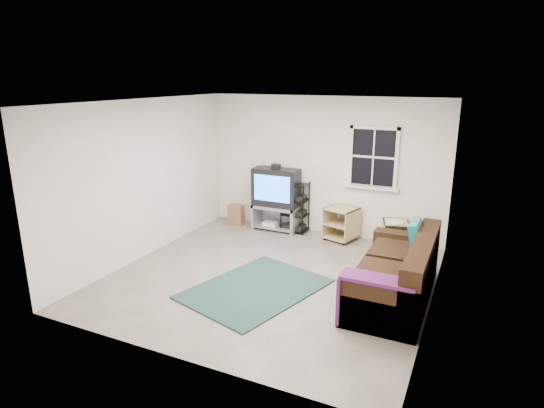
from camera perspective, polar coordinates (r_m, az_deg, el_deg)
The scene contains 8 objects.
room at distance 8.33m, azimuth 12.57°, elevation 5.26°, with size 4.60×4.62×4.60m.
tv_unit at distance 8.85m, azimuth 0.52°, elevation 1.26°, with size 0.90×0.45×1.32m.
av_rack at distance 8.82m, azimuth 2.90°, elevation -0.78°, with size 0.49×0.36×0.99m.
side_table_left at distance 8.52m, azimuth 8.83°, elevation -2.29°, with size 0.64×0.64×0.61m.
side_table_right at distance 8.36m, azimuth 15.17°, elevation -3.38°, with size 0.53×0.53×0.50m.
sofa at distance 6.42m, azimuth 15.37°, elevation -8.70°, with size 0.94×2.13×0.97m.
shag_rug at distance 6.61m, azimuth -2.08°, elevation -10.58°, with size 1.42×1.95×0.02m, color black.
paper_bag at distance 9.30m, azimuth -4.53°, elevation -1.36°, with size 0.29×0.19×0.42m, color olive.
Camera 1 is at (2.70, -5.74, 2.95)m, focal length 30.00 mm.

